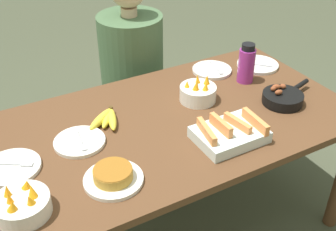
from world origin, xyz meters
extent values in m
plane|color=#474C38|center=(0.00, 0.00, 0.00)|extent=(14.00, 14.00, 0.00)
cube|color=brown|center=(0.00, 0.00, 0.68)|extent=(1.71, 0.91, 0.03)
cylinder|color=brown|center=(0.80, 0.40, 0.33)|extent=(0.07, 0.07, 0.67)
ellipsoid|color=yellow|center=(-0.27, 0.14, 0.72)|extent=(0.17, 0.14, 0.04)
ellipsoid|color=yellow|center=(-0.24, 0.13, 0.72)|extent=(0.12, 0.14, 0.03)
ellipsoid|color=yellow|center=(-0.22, 0.11, 0.72)|extent=(0.09, 0.18, 0.04)
cylinder|color=#4C3819|center=(-0.20, 0.18, 0.72)|extent=(0.02, 0.02, 0.04)
cube|color=silver|center=(0.16, -0.25, 0.73)|extent=(0.29, 0.21, 0.05)
cube|color=#ED8E4C|center=(0.05, -0.23, 0.77)|extent=(0.05, 0.17, 0.04)
cube|color=#ED8E4C|center=(0.12, -0.23, 0.77)|extent=(0.02, 0.14, 0.05)
cube|color=#ED8E4C|center=(0.20, -0.24, 0.77)|extent=(0.04, 0.15, 0.04)
cube|color=#ED8E4C|center=(0.27, -0.27, 0.77)|extent=(0.03, 0.17, 0.05)
cylinder|color=black|center=(0.55, -0.13, 0.71)|extent=(0.19, 0.19, 0.01)
cylinder|color=black|center=(0.55, -0.13, 0.73)|extent=(0.19, 0.19, 0.04)
cylinder|color=black|center=(0.71, -0.09, 0.74)|extent=(0.13, 0.06, 0.02)
ellipsoid|color=brown|center=(0.53, -0.13, 0.77)|extent=(0.04, 0.03, 0.03)
ellipsoid|color=brown|center=(0.59, -0.09, 0.77)|extent=(0.04, 0.04, 0.03)
ellipsoid|color=brown|center=(0.53, -0.09, 0.77)|extent=(0.04, 0.03, 0.03)
ellipsoid|color=brown|center=(0.55, -0.08, 0.77)|extent=(0.05, 0.05, 0.03)
cylinder|color=silver|center=(-0.37, -0.25, 0.71)|extent=(0.22, 0.22, 0.02)
cylinder|color=gold|center=(-0.37, -0.25, 0.74)|extent=(0.15, 0.15, 0.04)
cylinder|color=#9B601E|center=(-0.37, -0.25, 0.76)|extent=(0.14, 0.14, 0.00)
cylinder|color=silver|center=(-0.40, 0.04, 0.71)|extent=(0.22, 0.22, 0.02)
cylinder|color=#B2B2B7|center=(-0.40, 0.06, 0.72)|extent=(0.02, 0.12, 0.01)
cube|color=#B2B2B7|center=(-0.40, -0.02, 0.72)|extent=(0.03, 0.05, 0.00)
cylinder|color=silver|center=(0.45, 0.31, 0.71)|extent=(0.21, 0.21, 0.02)
cylinder|color=#B2B2B7|center=(0.47, 0.32, 0.72)|extent=(0.03, 0.11, 0.01)
cube|color=#B2B2B7|center=(0.46, 0.25, 0.72)|extent=(0.03, 0.05, 0.00)
cylinder|color=silver|center=(0.70, 0.23, 0.71)|extent=(0.23, 0.23, 0.02)
cylinder|color=#B2B2B7|center=(0.71, 0.20, 0.72)|extent=(0.09, 0.10, 0.01)
cube|color=#B2B2B7|center=(0.65, 0.27, 0.72)|extent=(0.05, 0.05, 0.00)
cylinder|color=silver|center=(-0.69, 0.01, 0.71)|extent=(0.22, 0.22, 0.02)
cylinder|color=#B2B2B7|center=(-0.70, 0.02, 0.72)|extent=(0.11, 0.07, 0.01)
cube|color=#B2B2B7|center=(-0.63, -0.02, 0.72)|extent=(0.05, 0.04, 0.00)
cylinder|color=silver|center=(-0.70, -0.25, 0.74)|extent=(0.19, 0.19, 0.07)
cone|color=orange|center=(-0.66, -0.25, 0.79)|extent=(0.04, 0.05, 0.05)
cone|color=orange|center=(-0.67, -0.21, 0.78)|extent=(0.06, 0.05, 0.05)
cone|color=orange|center=(-0.73, -0.21, 0.79)|extent=(0.04, 0.04, 0.05)
cone|color=orange|center=(-0.73, -0.25, 0.79)|extent=(0.03, 0.03, 0.05)
cone|color=orange|center=(-0.73, -0.29, 0.78)|extent=(0.06, 0.06, 0.05)
cone|color=orange|center=(-0.68, -0.29, 0.78)|extent=(0.05, 0.05, 0.05)
cylinder|color=silver|center=(0.21, 0.09, 0.74)|extent=(0.18, 0.18, 0.07)
cone|color=orange|center=(0.27, 0.09, 0.80)|extent=(0.04, 0.04, 0.05)
cone|color=orange|center=(0.23, 0.12, 0.80)|extent=(0.04, 0.04, 0.05)
cone|color=orange|center=(0.17, 0.12, 0.79)|extent=(0.04, 0.04, 0.04)
cone|color=orange|center=(0.19, 0.07, 0.80)|extent=(0.05, 0.05, 0.06)
cone|color=orange|center=(0.23, 0.05, 0.79)|extent=(0.05, 0.04, 0.05)
cylinder|color=#992D89|center=(0.54, 0.13, 0.79)|extent=(0.09, 0.09, 0.18)
cylinder|color=black|center=(0.54, 0.13, 0.90)|extent=(0.07, 0.07, 0.03)
cube|color=black|center=(0.16, 0.73, 0.21)|extent=(0.42, 0.42, 0.42)
cylinder|color=#476642|center=(0.16, 0.73, 0.68)|extent=(0.38, 0.38, 0.52)
cylinder|color=#DBB28E|center=(0.16, 0.73, 0.96)|extent=(0.09, 0.09, 0.05)
camera|label=1|loc=(-0.76, -1.37, 1.77)|focal=45.00mm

